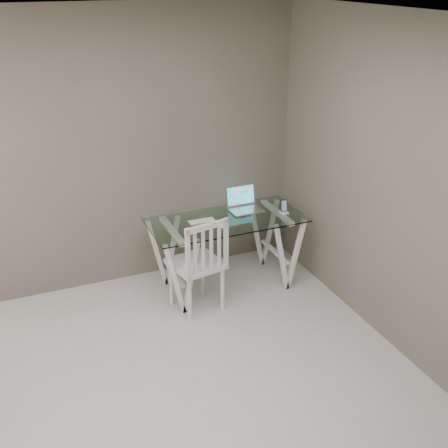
# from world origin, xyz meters

# --- Properties ---
(room) EXTENTS (4.50, 4.52, 2.71)m
(room) POSITION_xyz_m (-0.06, 0.02, 1.72)
(room) COLOR #B4B1AD
(room) RESTS_ON ground
(desk) EXTENTS (1.50, 0.70, 0.75)m
(desk) POSITION_xyz_m (1.06, 1.67, 0.38)
(desk) COLOR silver
(desk) RESTS_ON ground
(chair) EXTENTS (0.51, 0.51, 0.95)m
(chair) POSITION_xyz_m (0.68, 1.36, 0.53)
(chair) COLOR silver
(chair) RESTS_ON ground
(laptop) EXTENTS (0.32, 0.27, 0.22)m
(laptop) POSITION_xyz_m (1.33, 1.84, 0.80)
(laptop) COLOR #B5B5B9
(laptop) RESTS_ON desk
(keyboard) EXTENTS (0.27, 0.12, 0.01)m
(keyboard) POSITION_xyz_m (0.83, 1.71, 0.75)
(keyboard) COLOR silver
(keyboard) RESTS_ON desk
(mouse) EXTENTS (0.12, 0.07, 0.04)m
(mouse) POSITION_xyz_m (0.95, 1.51, 0.77)
(mouse) COLOR white
(mouse) RESTS_ON desk
(phone_dock) EXTENTS (0.07, 0.07, 0.14)m
(phone_dock) POSITION_xyz_m (1.65, 1.58, 0.78)
(phone_dock) COLOR white
(phone_dock) RESTS_ON desk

